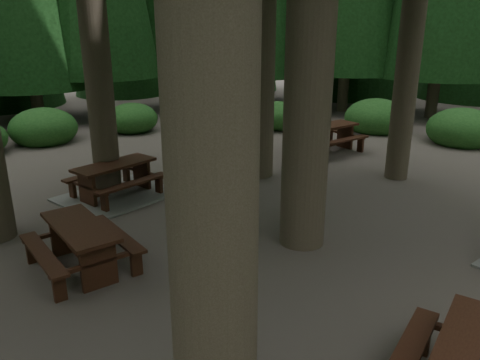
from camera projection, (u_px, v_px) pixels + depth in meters
ground at (273, 256)px, 8.42m from camera, size 80.00×80.00×0.00m
picnic_table_b at (81, 240)px, 7.82m from camera, size 1.70×2.02×0.81m
picnic_table_c at (116, 185)px, 11.21m from camera, size 2.99×2.72×0.84m
picnic_table_d at (328, 134)px, 15.14m from camera, size 2.17×1.81×0.88m
shrub_ring at (281, 214)px, 9.25m from camera, size 23.86×24.64×1.49m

